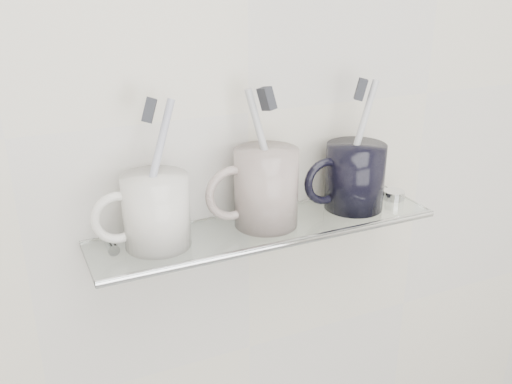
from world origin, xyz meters
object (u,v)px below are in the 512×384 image
mug_left (156,211)px  mug_right (355,176)px  shelf_glass (267,228)px  mug_center (266,188)px

mug_left → mug_right: mug_right is taller
shelf_glass → mug_right: 0.16m
mug_left → mug_right: size_ratio=0.97×
mug_center → mug_left: bearing=-174.5°
mug_left → mug_right: bearing=-5.2°
shelf_glass → mug_right: bearing=1.9°
mug_left → mug_center: mug_center is taller
shelf_glass → mug_left: bearing=178.2°
mug_left → mug_right: (0.30, 0.00, 0.00)m
mug_center → mug_right: size_ratio=1.11×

